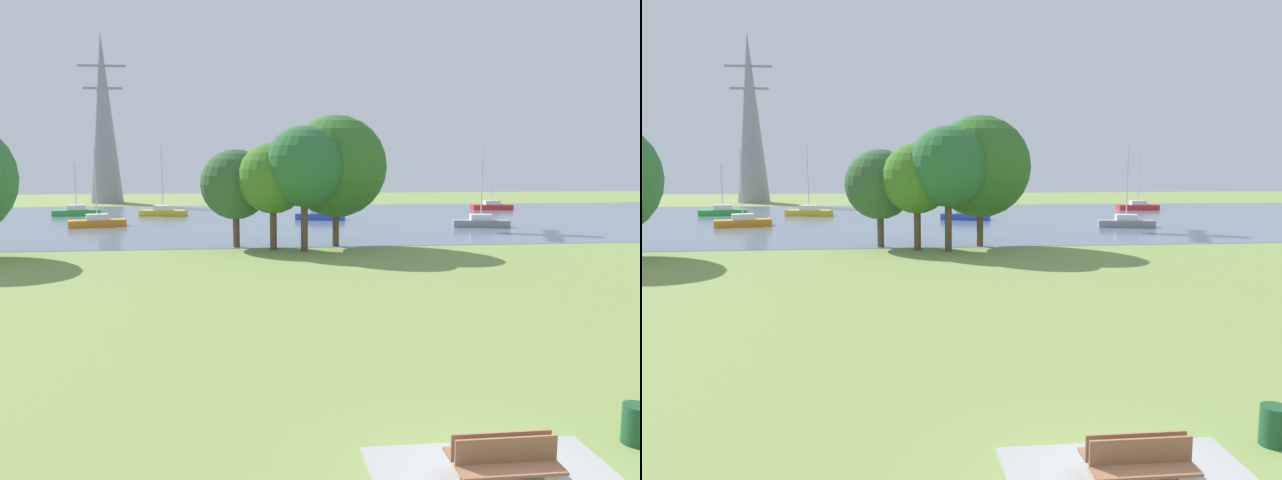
% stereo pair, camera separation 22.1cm
% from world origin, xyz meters
% --- Properties ---
extents(ground_plane, '(160.00, 160.00, 0.00)m').
position_xyz_m(ground_plane, '(0.00, 22.00, 0.00)').
color(ground_plane, '#7F994C').
extents(bench_facing_water, '(1.80, 0.48, 0.89)m').
position_xyz_m(bench_facing_water, '(0.00, 0.27, 0.47)').
color(bench_facing_water, tan).
rests_on(bench_facing_water, concrete_pad).
extents(bench_facing_inland, '(1.80, 0.48, 0.89)m').
position_xyz_m(bench_facing_inland, '(0.00, -0.27, 0.47)').
color(bench_facing_inland, tan).
rests_on(bench_facing_inland, concrete_pad).
extents(litter_bin, '(0.56, 0.56, 0.80)m').
position_xyz_m(litter_bin, '(3.37, 1.35, 0.40)').
color(litter_bin, '#1E512D').
rests_on(litter_bin, ground).
extents(water_surface, '(140.00, 40.00, 0.02)m').
position_xyz_m(water_surface, '(0.00, 50.00, 0.01)').
color(water_surface, slate).
rests_on(water_surface, ground).
extents(sailboat_orange, '(5.03, 2.81, 6.84)m').
position_xyz_m(sailboat_orange, '(-17.81, 45.11, 0.46)').
color(sailboat_orange, orange).
rests_on(sailboat_orange, water_surface).
extents(sailboat_green, '(4.99, 2.35, 5.49)m').
position_xyz_m(sailboat_green, '(-22.82, 56.95, 0.45)').
color(sailboat_green, green).
rests_on(sailboat_green, water_surface).
extents(sailboat_yellow, '(5.01, 2.53, 7.56)m').
position_xyz_m(sailboat_yellow, '(-13.60, 55.48, 0.47)').
color(sailboat_yellow, yellow).
rests_on(sailboat_yellow, water_surface).
extents(sailboat_gray, '(5.01, 2.47, 6.98)m').
position_xyz_m(sailboat_gray, '(15.63, 41.09, 0.46)').
color(sailboat_gray, gray).
rests_on(sailboat_gray, water_surface).
extents(sailboat_blue, '(5.02, 2.63, 7.87)m').
position_xyz_m(sailboat_blue, '(2.43, 49.31, 0.47)').
color(sailboat_blue, blue).
rests_on(sailboat_blue, water_surface).
extents(sailboat_red, '(4.87, 1.74, 7.07)m').
position_xyz_m(sailboat_red, '(24.22, 59.64, 0.46)').
color(sailboat_red, red).
rests_on(sailboat_red, water_surface).
extents(tree_east_near, '(4.63, 4.63, 6.50)m').
position_xyz_m(tree_east_near, '(-5.31, 30.86, 4.17)').
color(tree_east_near, brown).
rests_on(tree_east_near, ground).
extents(tree_east_far, '(4.50, 4.50, 6.86)m').
position_xyz_m(tree_east_far, '(-2.90, 29.16, 4.60)').
color(tree_east_far, brown).
rests_on(tree_east_far, ground).
extents(tree_west_far, '(5.07, 5.07, 7.90)m').
position_xyz_m(tree_west_far, '(-0.97, 28.34, 5.35)').
color(tree_west_far, brown).
rests_on(tree_west_far, ground).
extents(tree_mid_shore, '(6.74, 6.74, 8.72)m').
position_xyz_m(tree_mid_shore, '(1.33, 30.47, 5.34)').
color(tree_mid_shore, brown).
rests_on(tree_mid_shore, ground).
extents(electricity_pylon, '(6.40, 4.40, 23.43)m').
position_xyz_m(electricity_pylon, '(-24.48, 78.09, 11.73)').
color(electricity_pylon, gray).
rests_on(electricity_pylon, ground).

